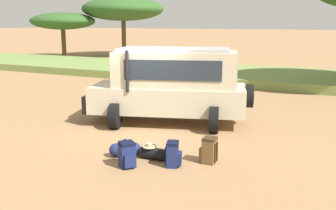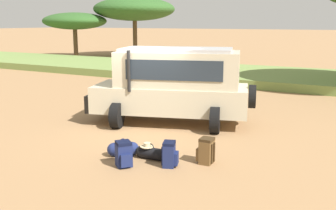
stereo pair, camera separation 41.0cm
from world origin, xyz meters
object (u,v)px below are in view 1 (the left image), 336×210
(backpack_beside_front_wheel, at_px, (127,155))
(backpack_cluster_center, at_px, (173,154))
(backpack_near_rear_wheel, at_px, (209,150))
(acacia_tree_far_left, at_px, (63,21))
(acacia_tree_left_mid, at_px, (123,9))
(safari_vehicle, at_px, (172,84))
(duffel_bag_soft_canvas, at_px, (125,150))
(duffel_bag_low_black_case, at_px, (153,153))

(backpack_beside_front_wheel, distance_m, backpack_cluster_center, 1.05)
(backpack_cluster_center, bearing_deg, backpack_near_rear_wheel, 41.74)
(backpack_near_rear_wheel, xyz_separation_m, acacia_tree_far_left, (-21.87, 20.02, 2.99))
(acacia_tree_left_mid, bearing_deg, safari_vehicle, -53.65)
(backpack_beside_front_wheel, distance_m, duffel_bag_soft_canvas, 0.75)
(backpack_near_rear_wheel, bearing_deg, safari_vehicle, 129.46)
(backpack_cluster_center, bearing_deg, safari_vehicle, 116.68)
(safari_vehicle, distance_m, acacia_tree_left_mid, 25.73)
(duffel_bag_low_black_case, relative_size, duffel_bag_soft_canvas, 1.18)
(backpack_cluster_center, bearing_deg, duffel_bag_low_black_case, 161.80)
(backpack_cluster_center, distance_m, duffel_bag_low_black_case, 0.69)
(backpack_beside_front_wheel, height_order, duffel_bag_low_black_case, backpack_beside_front_wheel)
(backpack_cluster_center, height_order, acacia_tree_far_left, acacia_tree_far_left)
(backpack_beside_front_wheel, distance_m, duffel_bag_low_black_case, 0.79)
(backpack_cluster_center, bearing_deg, acacia_tree_far_left, 135.84)
(acacia_tree_far_left, relative_size, acacia_tree_left_mid, 0.76)
(backpack_beside_front_wheel, distance_m, acacia_tree_far_left, 29.45)
(acacia_tree_left_mid, bearing_deg, backpack_near_rear_wheel, -53.24)
(backpack_beside_front_wheel, xyz_separation_m, duffel_bag_low_black_case, (0.27, 0.73, -0.14))
(duffel_bag_low_black_case, bearing_deg, backpack_cluster_center, -18.20)
(backpack_beside_front_wheel, bearing_deg, backpack_cluster_center, 29.41)
(backpack_near_rear_wheel, relative_size, acacia_tree_far_left, 0.10)
(backpack_beside_front_wheel, distance_m, backpack_near_rear_wheel, 1.91)
(duffel_bag_soft_canvas, distance_m, acacia_tree_far_left, 28.73)
(duffel_bag_soft_canvas, bearing_deg, acacia_tree_far_left, 134.05)
(backpack_near_rear_wheel, relative_size, duffel_bag_low_black_case, 0.75)
(safari_vehicle, bearing_deg, backpack_beside_front_wheel, -77.99)
(acacia_tree_left_mid, bearing_deg, backpack_cluster_center, -54.94)
(safari_vehicle, distance_m, backpack_near_rear_wheel, 3.95)
(duffel_bag_soft_canvas, height_order, acacia_tree_far_left, acacia_tree_far_left)
(backpack_near_rear_wheel, height_order, duffel_bag_low_black_case, backpack_near_rear_wheel)
(duffel_bag_low_black_case, distance_m, acacia_tree_far_left, 29.14)
(backpack_cluster_center, distance_m, acacia_tree_left_mid, 29.73)
(acacia_tree_far_left, height_order, acacia_tree_left_mid, acacia_tree_left_mid)
(backpack_near_rear_wheel, height_order, acacia_tree_far_left, acacia_tree_far_left)
(acacia_tree_left_mid, bearing_deg, duffel_bag_low_black_case, -55.74)
(safari_vehicle, bearing_deg, acacia_tree_far_left, 138.71)
(duffel_bag_low_black_case, bearing_deg, duffel_bag_soft_canvas, -169.72)
(backpack_near_rear_wheel, xyz_separation_m, duffel_bag_soft_canvas, (-2.01, -0.50, -0.13))
(duffel_bag_soft_canvas, relative_size, acacia_tree_far_left, 0.11)
(backpack_beside_front_wheel, height_order, acacia_tree_left_mid, acacia_tree_left_mid)
(acacia_tree_far_left, bearing_deg, backpack_near_rear_wheel, -42.48)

